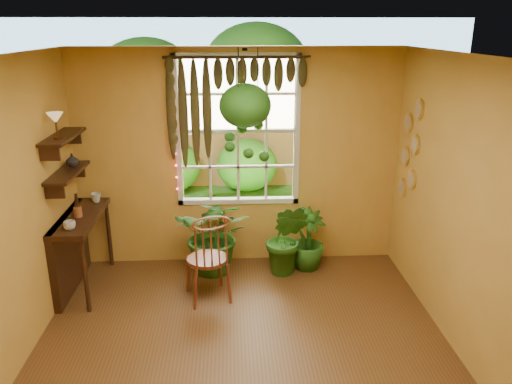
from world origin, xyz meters
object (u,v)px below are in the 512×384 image
(potted_plant_mid, at_px, (287,239))
(hanging_basket, at_px, (245,113))
(potted_plant_left, at_px, (215,234))
(counter_ledge, at_px, (73,244))
(windsor_chair, at_px, (209,271))

(potted_plant_mid, bearing_deg, hanging_basket, 171.23)
(potted_plant_mid, distance_m, hanging_basket, 1.60)
(potted_plant_mid, relative_size, hanging_basket, 0.72)
(potted_plant_mid, height_order, hanging_basket, hanging_basket)
(potted_plant_left, xyz_separation_m, potted_plant_mid, (0.87, -0.11, -0.04))
(potted_plant_mid, bearing_deg, potted_plant_left, 172.87)
(counter_ledge, height_order, potted_plant_mid, potted_plant_mid)
(counter_ledge, distance_m, potted_plant_left, 1.65)
(hanging_basket, bearing_deg, counter_ledge, -172.11)
(windsor_chair, xyz_separation_m, potted_plant_mid, (0.93, 0.55, 0.11))
(windsor_chair, xyz_separation_m, hanging_basket, (0.44, 0.63, 1.63))
(hanging_basket, bearing_deg, potted_plant_left, 175.04)
(counter_ledge, xyz_separation_m, potted_plant_left, (1.62, 0.31, -0.05))
(counter_ledge, distance_m, potted_plant_mid, 2.49)
(hanging_basket, bearing_deg, windsor_chair, -124.80)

